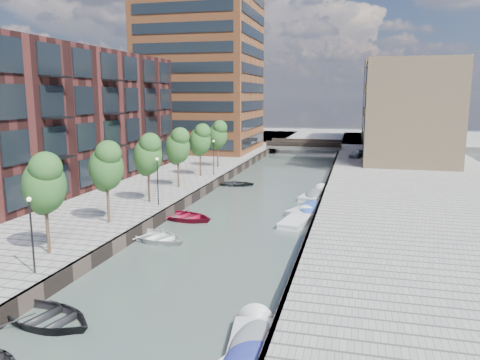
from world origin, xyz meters
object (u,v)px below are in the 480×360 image
at_px(tree_1, 44,182).
at_px(motorboat_1, 251,343).
at_px(tree_5, 200,139).
at_px(sloop_1, 47,323).
at_px(sloop_4, 236,185).
at_px(motorboat_2, 299,220).
at_px(car, 357,153).
at_px(tree_3, 148,153).
at_px(motorboat_4, 315,195).
at_px(sloop_2, 185,220).
at_px(tree_6, 218,134).
at_px(motorboat_3, 313,209).
at_px(sloop_3, 157,241).
at_px(tree_2, 106,165).
at_px(tree_4, 178,145).
at_px(bridge, 305,145).

distance_m(tree_1, motorboat_1, 15.75).
xyz_separation_m(tree_5, sloop_1, (4.15, -34.02, -5.31)).
distance_m(sloop_4, motorboat_2, 16.53).
distance_m(tree_5, car, 28.02).
bearing_deg(tree_1, sloop_4, 81.46).
bearing_deg(tree_3, motorboat_4, 36.46).
distance_m(tree_5, sloop_2, 16.84).
bearing_deg(tree_6, car, 39.22).
xyz_separation_m(tree_1, car, (17.67, 49.42, -3.69)).
height_order(tree_5, motorboat_3, tree_5).
bearing_deg(sloop_3, motorboat_4, -7.84).
relative_size(sloop_1, sloop_4, 1.22).
bearing_deg(motorboat_4, sloop_2, -130.18).
height_order(sloop_4, car, car).
xyz_separation_m(tree_2, tree_6, (0.00, 28.00, 0.00)).
relative_size(tree_2, sloop_2, 1.15).
height_order(tree_1, sloop_2, tree_1).
bearing_deg(motorboat_2, tree_2, -150.93).
bearing_deg(sloop_3, sloop_2, 22.08).
bearing_deg(tree_3, tree_1, -90.00).
xyz_separation_m(tree_2, sloop_2, (3.88, 5.50, -5.31)).
distance_m(tree_5, motorboat_4, 15.11).
bearing_deg(tree_4, tree_3, -90.00).
bearing_deg(motorboat_4, sloop_4, 156.44).
distance_m(tree_4, sloop_4, 9.93).
bearing_deg(motorboat_3, sloop_3, -131.15).
height_order(tree_6, sloop_3, tree_6).
distance_m(tree_6, motorboat_2, 25.06).
height_order(tree_5, motorboat_2, tree_5).
distance_m(tree_2, car, 46.11).
relative_size(tree_6, sloop_1, 1.15).
relative_size(tree_1, sloop_4, 1.41).
height_order(tree_4, sloop_4, tree_4).
bearing_deg(tree_3, sloop_2, -21.19).
bearing_deg(sloop_3, tree_3, 49.40).
xyz_separation_m(motorboat_2, motorboat_3, (0.80, 3.74, 0.13)).
bearing_deg(motorboat_1, motorboat_2, 91.51).
bearing_deg(sloop_3, tree_4, 36.60).
bearing_deg(tree_1, tree_2, 90.00).
relative_size(tree_2, tree_6, 1.00).
xyz_separation_m(tree_2, motorboat_2, (13.19, 7.33, -5.21)).
distance_m(sloop_2, sloop_4, 15.74).
xyz_separation_m(tree_6, sloop_1, (4.15, -41.02, -5.31)).
height_order(tree_5, sloop_3, tree_5).
distance_m(bridge, sloop_3, 54.60).
bearing_deg(sloop_2, tree_1, 177.95).
relative_size(tree_1, tree_6, 1.00).
xyz_separation_m(tree_6, motorboat_2, (13.19, -20.67, -5.21)).
distance_m(tree_1, tree_3, 14.00).
bearing_deg(tree_3, motorboat_2, 1.45).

